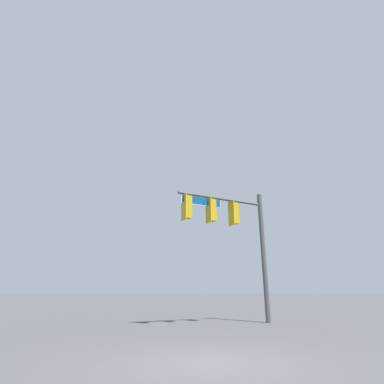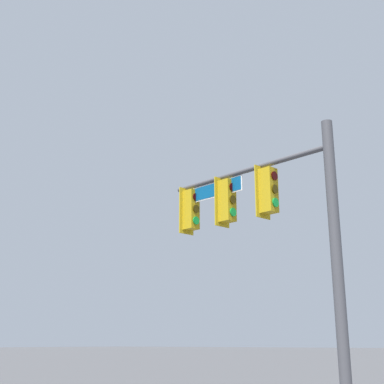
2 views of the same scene
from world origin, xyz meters
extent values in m
plane|color=#474749|center=(0.00, 0.00, 0.00)|extent=(400.00, 400.00, 0.00)
cylinder|color=#47474C|center=(-7.56, -5.26, 3.27)|extent=(0.24, 0.24, 6.54)
cylinder|color=#47474C|center=(-5.13, -5.58, 5.94)|extent=(4.88, 0.75, 0.13)
cube|color=gold|center=(-5.67, -5.51, 5.27)|extent=(0.10, 0.52, 1.30)
cube|color=#B79314|center=(-5.86, -5.48, 5.27)|extent=(0.40, 0.36, 1.10)
cylinder|color=#B79314|center=(-5.86, -5.48, 5.88)|extent=(0.04, 0.04, 0.12)
cylinder|color=#340503|center=(-6.05, -5.46, 5.60)|extent=(0.06, 0.22, 0.22)
cylinder|color=#392D05|center=(-6.05, -5.46, 5.27)|extent=(0.06, 0.22, 0.22)
cylinder|color=green|center=(-6.05, -5.46, 4.94)|extent=(0.06, 0.22, 0.22)
cube|color=gold|center=(-4.33, -5.68, 5.27)|extent=(0.10, 0.52, 1.30)
cube|color=#B79314|center=(-4.52, -5.66, 5.27)|extent=(0.40, 0.36, 1.10)
cylinder|color=#B79314|center=(-4.52, -5.66, 5.88)|extent=(0.04, 0.04, 0.12)
cylinder|color=#340503|center=(-4.72, -5.63, 5.60)|extent=(0.06, 0.22, 0.22)
cylinder|color=#392D05|center=(-4.72, -5.63, 5.27)|extent=(0.06, 0.22, 0.22)
cylinder|color=green|center=(-4.72, -5.63, 4.94)|extent=(0.06, 0.22, 0.22)
cube|color=gold|center=(-2.99, -5.85, 5.27)|extent=(0.10, 0.52, 1.30)
cube|color=#B79314|center=(-3.18, -5.83, 5.27)|extent=(0.40, 0.36, 1.10)
cylinder|color=#B79314|center=(-3.18, -5.83, 5.88)|extent=(0.04, 0.04, 0.12)
cylinder|color=#340503|center=(-3.38, -5.80, 5.60)|extent=(0.06, 0.22, 0.22)
cylinder|color=#392D05|center=(-3.38, -5.80, 5.27)|extent=(0.06, 0.22, 0.22)
cylinder|color=green|center=(-3.38, -5.80, 4.94)|extent=(0.06, 0.22, 0.22)
cube|color=#0A4C7F|center=(-3.95, -5.73, 5.66)|extent=(2.12, 0.31, 0.36)
cube|color=white|center=(-3.95, -5.73, 5.66)|extent=(2.18, 0.31, 0.42)
camera|label=1|loc=(4.37, 5.70, 1.45)|focal=28.00mm
camera|label=2|loc=(-12.16, 5.34, 1.73)|focal=50.00mm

